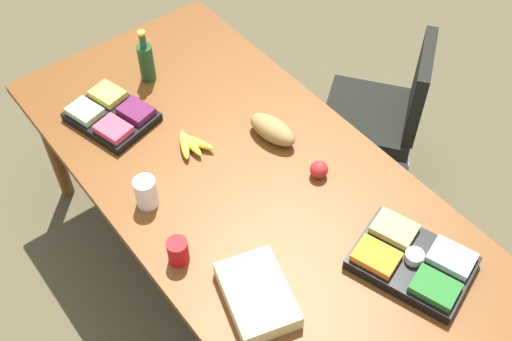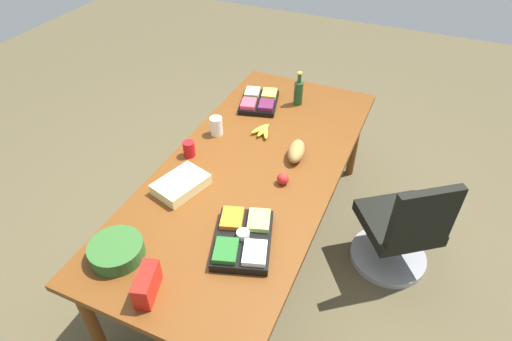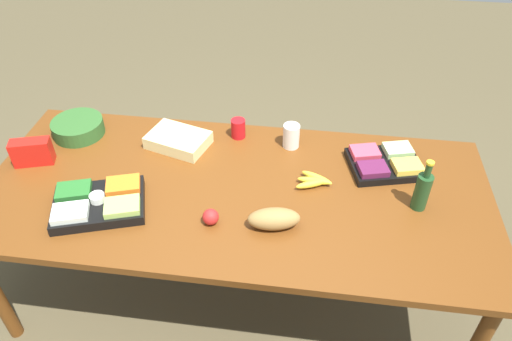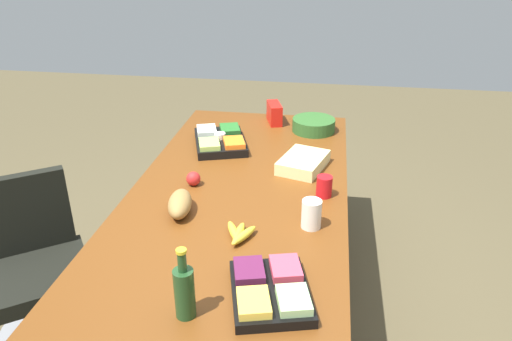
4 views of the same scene
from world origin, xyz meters
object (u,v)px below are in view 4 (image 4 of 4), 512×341
(bread_loaf, at_px, (180,204))
(chip_bag_red, at_px, (274,113))
(sheet_cake, at_px, (303,162))
(fruit_platter, at_px, (270,290))
(red_solo_cup, at_px, (324,186))
(apple_red, at_px, (193,179))
(banana_bunch, at_px, (239,234))
(office_chair, at_px, (42,280))
(mayo_jar, at_px, (311,214))
(conference_table, at_px, (237,206))
(salad_bowl, at_px, (314,125))
(wine_bottle, at_px, (184,291))
(veggie_tray, at_px, (220,140))

(bread_loaf, distance_m, chip_bag_red, 1.34)
(sheet_cake, distance_m, fruit_platter, 1.12)
(red_solo_cup, bearing_deg, apple_red, 88.82)
(banana_bunch, height_order, fruit_platter, fruit_platter)
(banana_bunch, bearing_deg, office_chair, 83.39)
(mayo_jar, height_order, sheet_cake, mayo_jar)
(conference_table, relative_size, chip_bag_red, 12.65)
(red_solo_cup, distance_m, chip_bag_red, 1.10)
(mayo_jar, relative_size, sheet_cake, 0.42)
(salad_bowl, distance_m, fruit_platter, 1.71)
(bread_loaf, bearing_deg, wine_bottle, -161.56)
(red_solo_cup, bearing_deg, salad_bowl, 6.15)
(fruit_platter, relative_size, chip_bag_red, 2.10)
(office_chair, bearing_deg, sheet_cake, -64.59)
(bread_loaf, bearing_deg, red_solo_cup, -67.77)
(sheet_cake, xyz_separation_m, fruit_platter, (-1.12, 0.04, -0.00))
(sheet_cake, bearing_deg, mayo_jar, -172.81)
(apple_red, bearing_deg, wine_bottle, -166.04)
(mayo_jar, distance_m, veggie_tray, 1.06)
(conference_table, xyz_separation_m, mayo_jar, (-0.24, -0.39, 0.13))
(banana_bunch, distance_m, chip_bag_red, 1.48)
(office_chair, distance_m, bread_loaf, 0.94)
(wine_bottle, xyz_separation_m, fruit_platter, (0.14, -0.28, -0.07))
(conference_table, distance_m, apple_red, 0.28)
(conference_table, relative_size, mayo_jar, 18.64)
(mayo_jar, relative_size, red_solo_cup, 1.23)
(conference_table, xyz_separation_m, sheet_cake, (0.37, -0.31, 0.10))
(wine_bottle, distance_m, banana_bunch, 0.51)
(red_solo_cup, distance_m, fruit_platter, 0.82)
(banana_bunch, distance_m, veggie_tray, 1.05)
(salad_bowl, distance_m, red_solo_cup, 0.91)
(salad_bowl, bearing_deg, mayo_jar, -177.69)
(office_chair, bearing_deg, banana_bunch, -96.61)
(sheet_cake, xyz_separation_m, chip_bag_red, (0.71, 0.25, 0.04))
(apple_red, distance_m, wine_bottle, 0.99)
(conference_table, xyz_separation_m, apple_red, (0.07, 0.25, 0.10))
(apple_red, relative_size, veggie_tray, 0.15)
(bread_loaf, bearing_deg, chip_bag_red, -12.61)
(salad_bowl, distance_m, chip_bag_red, 0.31)
(wine_bottle, relative_size, fruit_platter, 0.66)
(banana_bunch, xyz_separation_m, bread_loaf, (0.17, 0.32, 0.03))
(salad_bowl, xyz_separation_m, wine_bottle, (-1.85, 0.35, 0.06))
(mayo_jar, bearing_deg, red_solo_cup, -9.19)
(mayo_jar, bearing_deg, wine_bottle, 148.01)
(red_solo_cup, bearing_deg, office_chair, 102.29)
(conference_table, xyz_separation_m, veggie_tray, (0.62, 0.22, 0.10))
(bread_loaf, relative_size, chip_bag_red, 1.20)
(banana_bunch, xyz_separation_m, fruit_platter, (-0.36, -0.19, 0.01))
(office_chair, xyz_separation_m, wine_bottle, (-0.62, -1.01, 0.57))
(apple_red, xyz_separation_m, chip_bag_red, (1.02, -0.31, 0.03))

